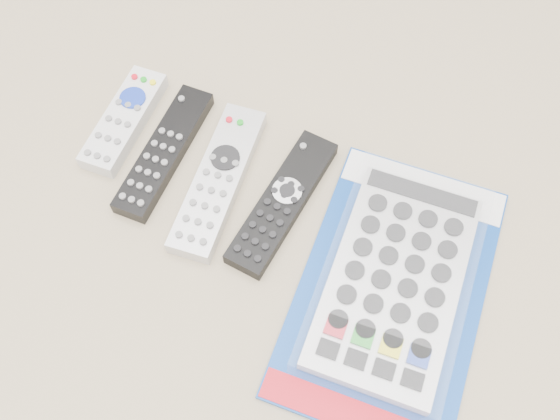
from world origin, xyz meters
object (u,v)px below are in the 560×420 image
at_px(jumbo_remote_packaged, 395,280).
at_px(remote_silver_dvd, 218,180).
at_px(remote_slim_black, 164,152).
at_px(remote_small_grey, 124,120).
at_px(remote_large_black, 282,202).

bearing_deg(jumbo_remote_packaged, remote_silver_dvd, 167.09).
bearing_deg(remote_silver_dvd, jumbo_remote_packaged, -15.73).
relative_size(remote_slim_black, jumbo_remote_packaged, 0.57).
bearing_deg(remote_slim_black, remote_small_grey, 161.51).
relative_size(remote_large_black, jumbo_remote_packaged, 0.58).
bearing_deg(remote_silver_dvd, remote_small_grey, 162.05).
relative_size(remote_silver_dvd, remote_large_black, 1.08).
bearing_deg(remote_silver_dvd, remote_large_black, -3.52).
bearing_deg(jumbo_remote_packaged, remote_slim_black, 167.69).
height_order(remote_large_black, jumbo_remote_packaged, jumbo_remote_packaged).
height_order(remote_slim_black, remote_silver_dvd, remote_silver_dvd).
distance_m(remote_small_grey, remote_large_black, 0.25).
bearing_deg(jumbo_remote_packaged, remote_small_grey, 166.22).
height_order(remote_small_grey, remote_silver_dvd, same).
height_order(remote_slim_black, jumbo_remote_packaged, jumbo_remote_packaged).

